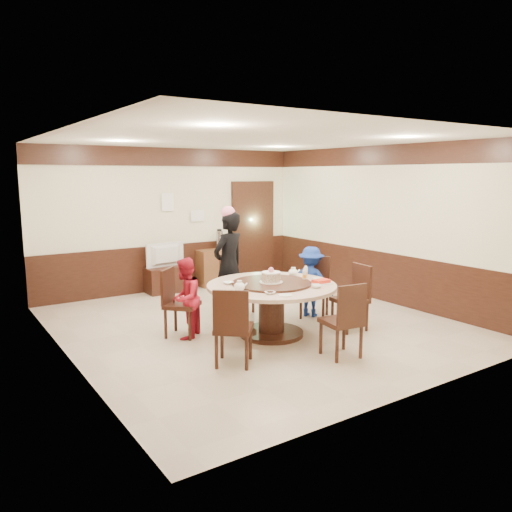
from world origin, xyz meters
TOP-DOWN VIEW (x-y plane):
  - room at (0.01, 0.01)m, footprint 6.00×6.04m
  - banquet_table at (-0.10, -0.56)m, footprint 1.84×1.84m
  - chair_0 at (1.04, -0.18)m, footprint 0.62×0.62m
  - chair_1 at (0.14, 0.76)m, footprint 0.50×0.51m
  - chair_2 at (-1.19, 0.14)m, footprint 0.62×0.62m
  - chair_3 at (-1.14, -1.23)m, footprint 0.62×0.62m
  - chair_4 at (0.14, -1.76)m, footprint 0.50×0.50m
  - chair_5 at (1.04, -1.00)m, footprint 0.49×0.48m
  - person_standing at (-0.13, 0.57)m, footprint 0.72×0.58m
  - person_red at (-1.17, 0.02)m, footprint 0.70×0.70m
  - person_blue at (1.01, -0.11)m, footprint 0.76×0.85m
  - birthday_cake at (-0.11, -0.57)m, footprint 0.33×0.33m
  - teapot_left at (-0.70, -0.67)m, footprint 0.17×0.15m
  - teapot_right at (0.48, -0.32)m, footprint 0.17×0.15m
  - bowl_0 at (-0.61, -0.23)m, footprint 0.15×0.15m
  - bowl_1 at (0.28, -1.09)m, footprint 0.14×0.14m
  - bowl_2 at (-0.46, -1.03)m, footprint 0.13×0.13m
  - bowl_3 at (0.58, -0.75)m, footprint 0.14×0.14m
  - saucer_near at (-0.35, -1.21)m, footprint 0.18×0.18m
  - saucer_far at (0.35, -0.06)m, footprint 0.18×0.18m
  - shrimp_platter at (0.50, -0.94)m, footprint 0.30×0.20m
  - bottle_0 at (0.43, -0.65)m, footprint 0.06×0.06m
  - bottle_1 at (0.60, -0.47)m, footprint 0.06×0.06m
  - tv_stand at (-0.23, 2.75)m, footprint 0.85×0.45m
  - television at (-0.23, 2.75)m, footprint 0.82×0.20m
  - side_cabinet at (0.88, 2.78)m, footprint 0.80×0.40m
  - thermos at (0.95, 2.78)m, footprint 0.15×0.15m
  - notice_left at (-0.10, 2.96)m, footprint 0.25×0.00m
  - notice_right at (0.55, 2.96)m, footprint 0.30×0.00m

SIDE VIEW (x-z plane):
  - tv_stand at x=-0.23m, z-range 0.00..0.50m
  - chair_0 at x=1.04m, z-range -0.18..0.79m
  - chair_1 at x=0.14m, z-range -0.18..0.79m
  - chair_2 at x=-1.19m, z-range -0.18..0.79m
  - chair_3 at x=-1.14m, z-range -0.18..0.79m
  - chair_4 at x=0.14m, z-range -0.18..0.79m
  - chair_5 at x=1.04m, z-range -0.18..0.79m
  - side_cabinet at x=0.88m, z-range 0.00..0.75m
  - banquet_table at x=-0.10m, z-range 0.14..0.92m
  - person_blue at x=1.01m, z-range 0.00..1.14m
  - person_red at x=-1.17m, z-range 0.00..1.14m
  - television at x=-0.23m, z-range 0.50..0.97m
  - saucer_near at x=-0.35m, z-range 0.75..0.76m
  - saucer_far at x=0.35m, z-range 0.75..0.76m
  - bowl_2 at x=-0.46m, z-range 0.75..0.78m
  - bowl_0 at x=-0.61m, z-range 0.75..0.79m
  - bowl_1 at x=0.28m, z-range 0.75..0.79m
  - bowl_3 at x=0.58m, z-range 0.75..0.80m
  - shrimp_platter at x=0.50m, z-range 0.75..0.81m
  - teapot_left at x=-0.70m, z-range 0.75..0.87m
  - teapot_right at x=0.48m, z-range 0.75..0.87m
  - bottle_0 at x=0.43m, z-range 0.75..0.91m
  - bottle_1 at x=0.60m, z-range 0.75..0.91m
  - person_standing at x=-0.13m, z-range 0.00..1.71m
  - birthday_cake at x=-0.11m, z-range 0.75..0.96m
  - thermos at x=0.95m, z-range 0.75..1.13m
  - room at x=0.01m, z-range -0.34..2.50m
  - notice_right at x=0.55m, z-range 1.34..1.56m
  - notice_left at x=-0.10m, z-range 1.57..1.93m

